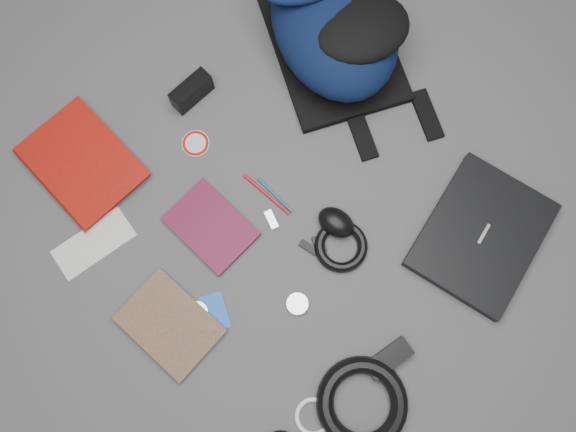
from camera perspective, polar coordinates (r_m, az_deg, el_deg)
ground at (r=1.40m, az=0.00°, el=-0.19°), size 4.00×4.00×0.00m
backpack at (r=1.49m, az=4.75°, el=18.82°), size 0.45×0.55×0.20m
laptop at (r=1.45m, az=19.06°, el=-1.84°), size 0.41×0.37×0.03m
textbook_red at (r=1.52m, az=-23.16°, el=2.31°), size 0.26×0.32×0.03m
comic_book at (r=1.39m, az=-14.29°, el=-13.16°), size 0.21×0.26×0.02m
envelope at (r=1.46m, az=-19.13°, el=-2.65°), size 0.20×0.09×0.00m
dvd_case at (r=1.40m, az=-7.83°, el=-1.05°), size 0.18×0.23×0.02m
compact_camera at (r=1.50m, az=-9.77°, el=12.37°), size 0.12×0.06×0.06m
sticker_disc at (r=1.47m, az=-9.37°, el=7.29°), size 0.09×0.09×0.00m
pen_teal at (r=1.41m, az=-1.32°, el=2.13°), size 0.03×0.12×0.01m
pen_red at (r=1.41m, az=-2.20°, el=2.24°), size 0.05×0.15×0.01m
id_badge at (r=1.37m, az=-7.45°, el=-9.68°), size 0.08×0.10×0.00m
usb_black at (r=1.38m, az=2.11°, el=-3.21°), size 0.03×0.05×0.01m
usb_silver at (r=1.39m, az=-1.70°, el=-0.37°), size 0.03×0.05×0.01m
key_fob at (r=1.38m, az=3.19°, el=-2.87°), size 0.04×0.05×0.01m
mouse at (r=1.38m, az=4.91°, el=-0.66°), size 0.10×0.11×0.05m
headphone_left at (r=1.38m, az=-9.23°, el=-9.67°), size 0.07×0.07×0.01m
headphone_right at (r=1.36m, az=0.95°, el=-8.90°), size 0.06×0.06×0.01m
cable_coil at (r=1.38m, az=5.41°, el=-3.07°), size 0.16×0.16×0.03m
power_brick at (r=1.37m, az=10.18°, el=-14.06°), size 0.11×0.05×0.03m
power_cord_coil at (r=1.36m, az=7.54°, el=-18.34°), size 0.26×0.26×0.04m
white_cable_coil at (r=1.37m, az=2.58°, el=-19.68°), size 0.11×0.11×0.01m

